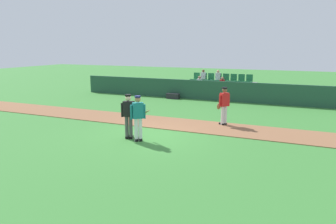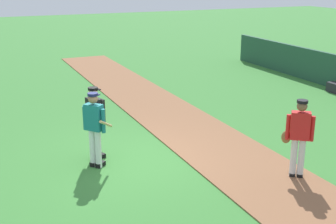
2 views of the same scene
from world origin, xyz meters
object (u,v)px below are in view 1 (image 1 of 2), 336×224
(runner_red_jersey, at_px, (224,105))
(equipment_bag, at_px, (173,96))
(batter_teal_jersey, at_px, (138,116))
(umpire_home_plate, at_px, (129,114))

(runner_red_jersey, distance_m, equipment_bag, 8.06)
(batter_teal_jersey, bearing_deg, equipment_bag, 105.72)
(runner_red_jersey, xyz_separation_m, equipment_bag, (-5.14, 6.16, -0.78))
(batter_teal_jersey, height_order, umpire_home_plate, same)
(umpire_home_plate, relative_size, equipment_bag, 1.96)
(equipment_bag, bearing_deg, umpire_home_plate, -76.81)
(equipment_bag, bearing_deg, runner_red_jersey, -50.20)
(batter_teal_jersey, height_order, runner_red_jersey, same)
(runner_red_jersey, relative_size, equipment_bag, 1.96)
(batter_teal_jersey, relative_size, runner_red_jersey, 1.00)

